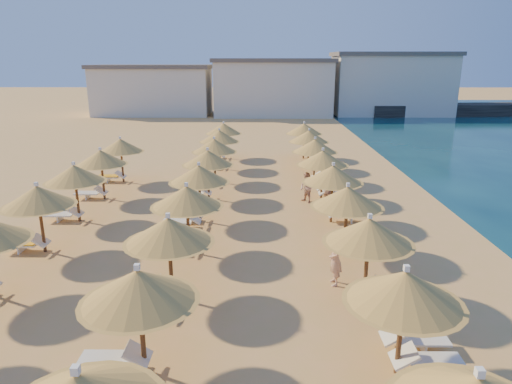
{
  "coord_description": "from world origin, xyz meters",
  "views": [
    {
      "loc": [
        0.65,
        -15.99,
        7.1
      ],
      "look_at": [
        0.46,
        4.0,
        1.3
      ],
      "focal_mm": 32.0,
      "sensor_mm": 36.0,
      "label": 1
    }
  ],
  "objects_px": {
    "parasol_row_west": "(194,185)",
    "beachgoer_b": "(307,188)",
    "beachgoer_a": "(335,259)",
    "beachgoer_c": "(328,191)",
    "parasol_row_east": "(339,186)",
    "jetty": "(480,109)"
  },
  "relations": [
    {
      "from": "parasol_row_west",
      "to": "beachgoer_b",
      "type": "distance_m",
      "value": 7.09
    },
    {
      "from": "beachgoer_a",
      "to": "beachgoer_c",
      "type": "bearing_deg",
      "value": 169.35
    },
    {
      "from": "parasol_row_east",
      "to": "beachgoer_c",
      "type": "height_order",
      "value": "parasol_row_east"
    },
    {
      "from": "jetty",
      "to": "parasol_row_east",
      "type": "xyz_separation_m",
      "value": [
        -26.05,
        -43.83,
        1.44
      ]
    },
    {
      "from": "jetty",
      "to": "beachgoer_b",
      "type": "distance_m",
      "value": 47.47
    },
    {
      "from": "parasol_row_west",
      "to": "beachgoer_c",
      "type": "xyz_separation_m",
      "value": [
        6.09,
        3.96,
        -1.39
      ]
    },
    {
      "from": "parasol_row_west",
      "to": "beachgoer_a",
      "type": "height_order",
      "value": "parasol_row_west"
    },
    {
      "from": "parasol_row_west",
      "to": "beachgoer_b",
      "type": "relative_size",
      "value": 21.64
    },
    {
      "from": "jetty",
      "to": "parasol_row_west",
      "type": "relative_size",
      "value": 0.88
    },
    {
      "from": "parasol_row_east",
      "to": "beachgoer_c",
      "type": "relative_size",
      "value": 21.28
    },
    {
      "from": "beachgoer_b",
      "to": "parasol_row_east",
      "type": "bearing_deg",
      "value": -27.69
    },
    {
      "from": "jetty",
      "to": "beachgoer_a",
      "type": "bearing_deg",
      "value": -124.65
    },
    {
      "from": "beachgoer_c",
      "to": "beachgoer_a",
      "type": "bearing_deg",
      "value": -51.5
    },
    {
      "from": "beachgoer_b",
      "to": "beachgoer_c",
      "type": "distance_m",
      "value": 1.22
    },
    {
      "from": "jetty",
      "to": "beachgoer_c",
      "type": "distance_m",
      "value": 47.55
    },
    {
      "from": "parasol_row_east",
      "to": "beachgoer_a",
      "type": "relative_size",
      "value": 19.06
    },
    {
      "from": "jetty",
      "to": "parasol_row_east",
      "type": "bearing_deg",
      "value": -126.24
    },
    {
      "from": "beachgoer_a",
      "to": "beachgoer_b",
      "type": "height_order",
      "value": "beachgoer_a"
    },
    {
      "from": "parasol_row_east",
      "to": "beachgoer_a",
      "type": "xyz_separation_m",
      "value": [
        -0.78,
        -4.29,
        -1.29
      ]
    },
    {
      "from": "jetty",
      "to": "beachgoer_a",
      "type": "distance_m",
      "value": 55.1
    },
    {
      "from": "jetty",
      "to": "parasol_row_east",
      "type": "distance_m",
      "value": 51.01
    },
    {
      "from": "parasol_row_west",
      "to": "beachgoer_b",
      "type": "bearing_deg",
      "value": 42.59
    }
  ]
}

